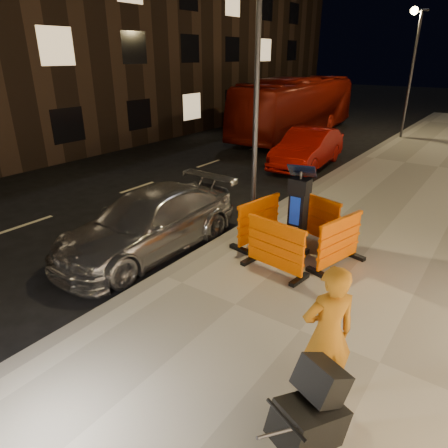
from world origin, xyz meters
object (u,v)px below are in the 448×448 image
Objects in this scene: barrier_kerbside at (259,221)px; bus_doubledecker at (295,135)px; barrier_bldgside at (339,242)px; stroller at (308,418)px; car_red at (306,167)px; parking_kiosk at (298,213)px; barrier_back at (315,218)px; man at (327,335)px; barrier_front at (275,247)px; car_silver at (151,250)px.

barrier_kerbside is 14.88m from bus_doubledecker.
barrier_kerbside is 1.00× the size of barrier_bldgside.
barrier_kerbside is 5.35m from stroller.
parking_kiosk is at bearing -71.44° from car_red.
barrier_bldgside is (0.95, 0.00, -0.42)m from parking_kiosk.
barrier_back is 5.71m from stroller.
bus_doubledecker is (-5.78, 13.70, -0.68)m from barrier_kerbside.
man is at bearing -46.75° from parking_kiosk.
barrier_back and barrier_kerbside have the same top height.
man is at bearing -42.93° from barrier_front.
bus_doubledecker is (-6.73, 13.70, -1.11)m from parking_kiosk.
car_silver is at bearing 174.52° from stroller.
stroller is at bearing -51.60° from barrier_back.
parking_kiosk is 1.40× the size of barrier_kerbside.
barrier_back is at bearing 59.32° from barrier_bldgside.
barrier_kerbside is (-0.95, 0.95, 0.00)m from barrier_front.
man reaches higher than car_red.
bus_doubledecker reaches higher than barrier_back.
barrier_back is 0.30× the size of car_red.
barrier_kerbside is 1.30× the size of stroller.
stroller is at bearing -65.77° from bus_doubledecker.
stroller is (0.20, -0.90, -0.41)m from man.
parking_kiosk is 1.40× the size of barrier_back.
man is (2.04, -2.45, 0.40)m from barrier_front.
barrier_front is 0.30× the size of car_red.
barrier_front reaches higher than car_red.
man reaches higher than stroller.
car_red is at bearing 43.12° from barrier_bldgside.
car_silver is 5.43m from man.
car_silver is 5.91m from stroller.
bus_doubledecker is (-3.52, 6.14, 0.00)m from car_red.
car_silver is (-2.94, -1.52, -1.11)m from parking_kiosk.
bus_doubledecker is at bearing 128.47° from parking_kiosk.
barrier_kerbside and barrier_bldgside have the same top height.
bus_doubledecker is (-6.73, 12.75, -0.68)m from barrier_back.
barrier_bldgside is 3.59m from man.
barrier_kerbside is 1.90m from barrier_bldgside.
barrier_front is at bearing 12.48° from car_silver.
stroller is (2.24, -5.25, -0.01)m from barrier_back.
barrier_back is at bearing -34.68° from barrier_kerbside.
barrier_back is 0.12× the size of bus_doubledecker.
bus_doubledecker reaches higher than barrier_bldgside.
barrier_front is 1.34m from barrier_bldgside.
bus_doubledecker reaches higher than barrier_front.
car_red is at bearing -111.64° from man.
barrier_back is at bearing 102.32° from parking_kiosk.
car_silver is 1.04× the size of car_red.
stroller is at bearing -133.13° from barrier_kerbside.
car_silver is at bearing -140.35° from parking_kiosk.
barrier_front is 1.00× the size of barrier_kerbside.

